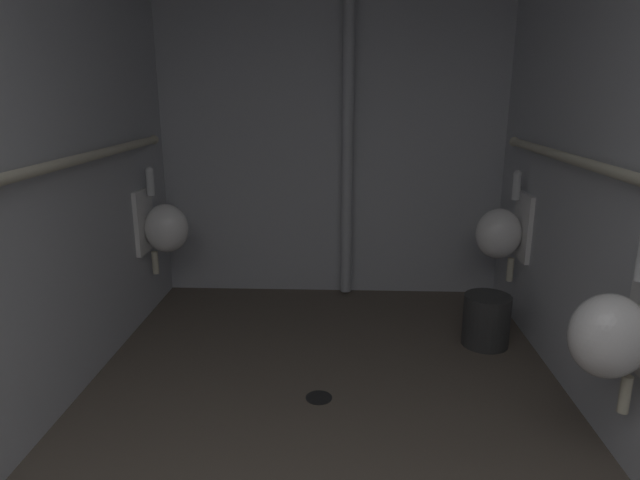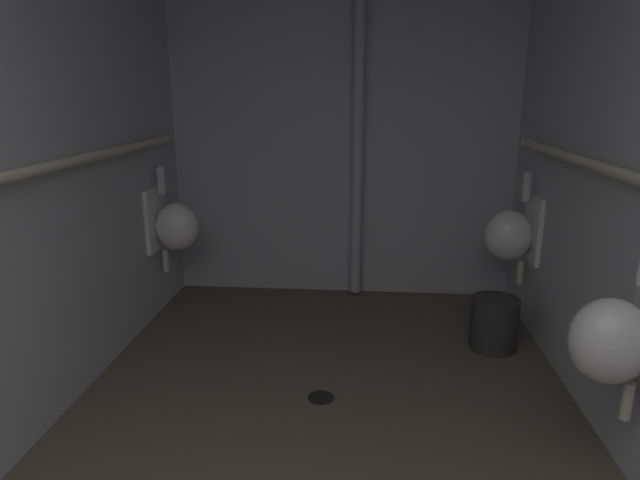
{
  "view_description": "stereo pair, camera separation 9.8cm",
  "coord_description": "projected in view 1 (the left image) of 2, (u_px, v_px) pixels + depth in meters",
  "views": [
    {
      "loc": [
        0.09,
        0.08,
        1.56
      ],
      "look_at": [
        -0.01,
        2.39,
        0.93
      ],
      "focal_mm": 31.01,
      "sensor_mm": 36.0,
      "label": 1
    },
    {
      "loc": [
        0.19,
        0.08,
        1.56
      ],
      "look_at": [
        -0.01,
        2.39,
        0.93
      ],
      "focal_mm": 31.01,
      "sensor_mm": 36.0,
      "label": 2
    }
  ],
  "objects": [
    {
      "name": "urinal_left_mid",
      "position": [
        163.0,
        227.0,
        3.81
      ],
      "size": [
        0.32,
        0.3,
        0.76
      ],
      "color": "white"
    },
    {
      "name": "urinal_right_mid",
      "position": [
        614.0,
        334.0,
        2.14
      ],
      "size": [
        0.32,
        0.3,
        0.76
      ],
      "color": "white"
    },
    {
      "name": "supply_pipe_left",
      "position": [
        1.0,
        180.0,
        2.13
      ],
      "size": [
        0.06,
        3.63,
        0.06
      ],
      "color": "beige"
    },
    {
      "name": "urinal_right_far",
      "position": [
        502.0,
        232.0,
        3.66
      ],
      "size": [
        0.32,
        0.3,
        0.76
      ],
      "color": "white"
    },
    {
      "name": "floor",
      "position": [
        319.0,
        469.0,
        2.41
      ],
      "size": [
        2.71,
        4.39,
        0.08
      ],
      "primitive_type": "cube",
      "color": "brown",
      "rests_on": "ground"
    },
    {
      "name": "floor_drain",
      "position": [
        319.0,
        397.0,
        2.89
      ],
      "size": [
        0.14,
        0.14,
        0.01
      ],
      "primitive_type": "cylinder",
      "color": "black",
      "rests_on": "ground"
    },
    {
      "name": "waste_bin",
      "position": [
        486.0,
        320.0,
        3.46
      ],
      "size": [
        0.29,
        0.29,
        0.33
      ],
      "primitive_type": "cylinder",
      "color": "#2D2D2D",
      "rests_on": "ground"
    },
    {
      "name": "standpipe_back_wall",
      "position": [
        348.0,
        122.0,
        4.02
      ],
      "size": [
        0.08,
        0.08,
        2.62
      ],
      "primitive_type": "cylinder",
      "color": "#B5B7BE",
      "rests_on": "ground"
    },
    {
      "name": "wall_back",
      "position": [
        332.0,
        121.0,
        4.13
      ],
      "size": [
        2.71,
        0.06,
        2.67
      ],
      "primitive_type": "cube",
      "color": "#B5B7BE",
      "rests_on": "ground"
    }
  ]
}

